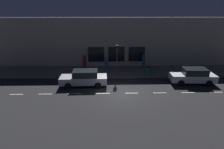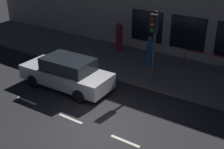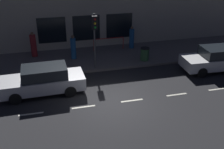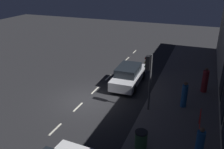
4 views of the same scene
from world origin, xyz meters
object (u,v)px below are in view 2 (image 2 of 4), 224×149
object	(u,v)px
parked_car_0	(67,73)
traffic_light	(154,34)
pedestrian_1	(150,52)
pedestrian_0	(119,38)

from	to	relation	value
parked_car_0	traffic_light	bearing A→B (deg)	-57.86
parked_car_0	pedestrian_1	distance (m)	4.89
parked_car_0	pedestrian_1	size ratio (longest dim) A/B	2.68
parked_car_0	pedestrian_0	world-z (taller)	pedestrian_0
traffic_light	parked_car_0	size ratio (longest dim) A/B	0.78
traffic_light	parked_car_0	world-z (taller)	traffic_light
parked_car_0	pedestrian_0	bearing A→B (deg)	4.02
parked_car_0	pedestrian_0	size ratio (longest dim) A/B	2.54
traffic_light	pedestrian_1	xyz separation A→B (m)	(2.12, 1.18, -1.80)
traffic_light	pedestrian_1	distance (m)	3.02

